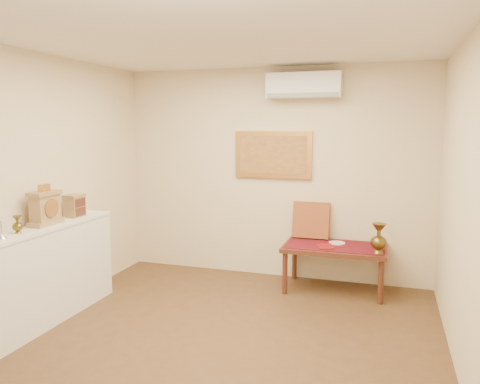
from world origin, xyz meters
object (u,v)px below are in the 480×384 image
at_px(brass_urn_tall, 379,235).
at_px(mantel_clock, 45,208).
at_px(wooden_chest, 75,206).
at_px(display_ledge, 38,277).
at_px(low_table, 335,251).

height_order(brass_urn_tall, mantel_clock, mantel_clock).
height_order(brass_urn_tall, wooden_chest, wooden_chest).
distance_m(brass_urn_tall, display_ledge, 3.60).
relative_size(brass_urn_tall, display_ledge, 0.20).
relative_size(brass_urn_tall, low_table, 0.34).
xyz_separation_m(display_ledge, wooden_chest, (0.00, 0.61, 0.61)).
xyz_separation_m(brass_urn_tall, wooden_chest, (-3.17, -1.08, 0.34)).
bearing_deg(wooden_chest, display_ledge, -90.11).
bearing_deg(display_ledge, wooden_chest, 89.89).
height_order(wooden_chest, low_table, wooden_chest).
height_order(mantel_clock, low_table, mantel_clock).
relative_size(display_ledge, wooden_chest, 8.28).
bearing_deg(brass_urn_tall, mantel_clock, -154.21).
distance_m(brass_urn_tall, low_table, 0.60).
distance_m(mantel_clock, low_table, 3.25).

